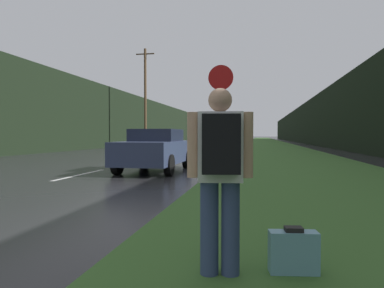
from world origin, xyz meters
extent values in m
cube|color=#386028|center=(6.88, 40.00, 0.01)|extent=(6.00, 240.00, 0.02)
cube|color=silver|center=(0.00, 8.88, 0.00)|extent=(0.12, 3.00, 0.01)
cube|color=silver|center=(0.00, 15.88, 0.00)|extent=(0.12, 3.00, 0.01)
cube|color=silver|center=(0.00, 22.88, 0.00)|extent=(0.12, 3.00, 0.01)
cube|color=black|center=(-9.88, 50.00, 2.97)|extent=(2.00, 140.00, 5.95)
cube|color=black|center=(12.88, 50.00, 2.92)|extent=(2.00, 140.00, 5.85)
cylinder|color=#4C3823|center=(-5.22, 30.46, 4.71)|extent=(0.24, 0.24, 9.42)
cube|color=#4C3823|center=(-5.22, 30.46, 8.92)|extent=(1.80, 0.10, 0.10)
cylinder|color=slate|center=(4.42, 7.89, 1.17)|extent=(0.07, 0.07, 2.35)
cylinder|color=#B71414|center=(4.42, 7.89, 2.66)|extent=(0.63, 0.02, 0.63)
cylinder|color=navy|center=(4.94, 2.16, 0.41)|extent=(0.16, 0.16, 0.82)
cylinder|color=navy|center=(5.12, 2.19, 0.41)|extent=(0.16, 0.16, 0.82)
cube|color=white|center=(5.03, 2.18, 1.12)|extent=(0.40, 0.27, 0.59)
sphere|color=tan|center=(5.03, 2.18, 1.51)|extent=(0.20, 0.20, 0.20)
cylinder|color=tan|center=(4.80, 2.14, 1.13)|extent=(0.09, 0.09, 0.56)
cylinder|color=tan|center=(5.27, 2.21, 1.13)|extent=(0.09, 0.09, 0.56)
cube|color=black|center=(5.06, 1.98, 1.14)|extent=(0.32, 0.22, 0.47)
cube|color=#6093A8|center=(5.66, 2.32, 0.19)|extent=(0.43, 0.21, 0.38)
cube|color=black|center=(5.66, 2.32, 0.40)|extent=(0.16, 0.13, 0.04)
cube|color=#2D3856|center=(1.94, 10.34, 0.65)|extent=(1.73, 4.03, 0.72)
cube|color=#1B2134|center=(1.94, 10.55, 1.21)|extent=(1.47, 1.81, 0.40)
cylinder|color=black|center=(2.76, 9.10, 0.32)|extent=(0.20, 0.64, 0.64)
cylinder|color=black|center=(1.12, 9.10, 0.32)|extent=(0.20, 0.64, 0.64)
cylinder|color=black|center=(2.76, 11.59, 0.32)|extent=(0.20, 0.64, 0.64)
cylinder|color=black|center=(1.12, 11.59, 0.32)|extent=(0.20, 0.64, 0.64)
cube|color=black|center=(-1.94, 74.11, 1.67)|extent=(2.31, 2.03, 2.52)
cube|color=#333842|center=(-1.94, 70.05, 2.09)|extent=(2.44, 6.10, 3.37)
cylinder|color=black|center=(-3.10, 73.91, 0.45)|extent=(0.28, 0.90, 0.90)
cylinder|color=black|center=(-0.78, 73.91, 0.45)|extent=(0.28, 0.90, 0.90)
cylinder|color=black|center=(-3.10, 68.53, 0.45)|extent=(0.28, 0.90, 0.90)
cylinder|color=black|center=(-0.78, 68.53, 0.45)|extent=(0.28, 0.90, 0.90)
camera|label=1|loc=(5.35, -0.73, 1.21)|focal=32.00mm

